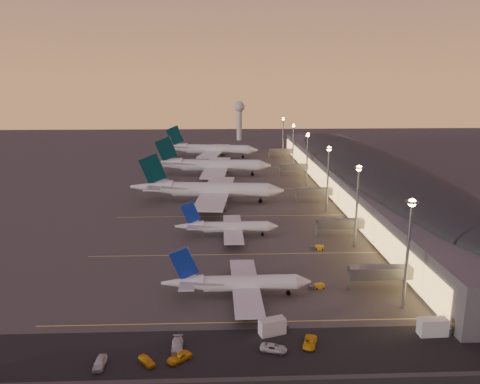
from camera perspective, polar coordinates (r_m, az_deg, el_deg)
name	(u,v)px	position (r m, az deg, el deg)	size (l,w,h in m)	color
ground	(239,248)	(145.68, -0.08, -6.89)	(700.00, 700.00, 0.00)	#423F3C
airliner_narrow_south	(237,283)	(114.28, -0.37, -11.09)	(35.99, 32.03, 12.90)	silver
airliner_narrow_north	(227,227)	(155.60, -1.61, -4.30)	(34.19, 30.40, 12.27)	silver
airliner_wide_near	(207,190)	(197.93, -4.05, 0.28)	(65.46, 59.94, 20.93)	silver
airliner_wide_mid	(210,165)	(252.76, -3.73, 3.25)	(66.72, 60.90, 21.34)	silver
airliner_wide_far	(209,149)	(311.34, -3.81, 5.22)	(65.60, 60.47, 21.03)	silver
terminal_building	(367,173)	(223.31, 15.25, 2.26)	(56.35, 255.00, 17.46)	#515156
light_masts	(316,157)	(208.18, 9.20, 4.22)	(2.20, 217.20, 25.90)	slate
radar_tower	(239,114)	(397.64, -0.08, 9.48)	(9.00, 9.00, 32.50)	silver
service_lane	(250,351)	(95.38, 1.28, -18.80)	(260.00, 16.00, 0.01)	black
lane_markings	(235,212)	(183.64, -0.56, -2.50)	(90.00, 180.36, 0.00)	#D8C659
baggage_tug_a	(274,284)	(120.87, 4.13, -11.13)	(4.44, 2.69, 1.24)	gold
baggage_tug_b	(317,286)	(121.01, 9.39, -11.28)	(4.03, 2.33, 1.13)	gold
baggage_tug_c	(318,247)	(146.94, 9.47, -6.68)	(4.18, 2.46, 1.17)	gold
catering_truck_a	(274,327)	(100.23, 4.13, -16.06)	(6.37, 4.00, 3.35)	silver
catering_truck_b	(434,327)	(107.23, 22.61, -14.98)	(6.45, 2.73, 3.58)	silver
service_van_a	(100,363)	(94.19, -16.74, -19.32)	(1.95, 4.84, 1.65)	silver
service_van_b	(147,361)	(92.98, -11.28, -19.52)	(1.70, 4.23, 1.44)	gold
service_van_c	(177,345)	(96.33, -7.65, -18.02)	(2.23, 5.48, 1.59)	silver
service_van_d	(310,342)	(97.55, 8.53, -17.67)	(2.40, 5.20, 1.44)	gold
service_van_e	(274,348)	(95.08, 4.13, -18.44)	(2.41, 5.22, 1.45)	silver
service_van_f	(179,357)	(93.01, -7.44, -19.37)	(2.26, 4.89, 1.36)	gold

